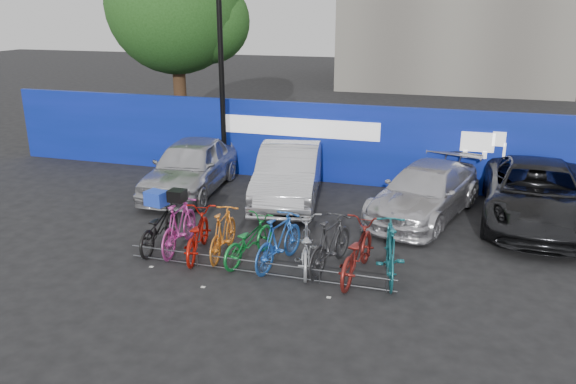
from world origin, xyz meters
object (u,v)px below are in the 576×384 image
at_px(bike_2, 197,234).
at_px(bike_5, 279,241).
at_px(lamppost, 221,72).
at_px(bike_9, 390,251).
at_px(car_3, 536,194).
at_px(bike_1, 179,226).
at_px(tree, 181,8).
at_px(bike_8, 357,251).
at_px(car_1, 289,174).
at_px(bike_7, 330,243).
at_px(bike_3, 223,233).
at_px(bike_4, 249,240).
at_px(car_2, 425,192).
at_px(bike_6, 305,245).
at_px(bike_0, 159,226).
at_px(bike_rack, 256,267).
at_px(car_0, 191,166).

distance_m(bike_2, bike_5, 1.84).
relative_size(lamppost, bike_9, 3.11).
distance_m(car_3, bike_1, 8.66).
bearing_deg(car_3, bike_1, -149.84).
xyz_separation_m(tree, bike_8, (8.70, -10.15, -4.52)).
relative_size(car_1, bike_1, 2.43).
bearing_deg(bike_7, bike_5, 21.34).
height_order(car_3, bike_3, car_3).
bearing_deg(bike_3, tree, -65.00).
distance_m(tree, bike_4, 12.78).
distance_m(bike_2, bike_7, 2.89).
relative_size(car_2, bike_6, 2.36).
distance_m(bike_0, bike_9, 5.10).
xyz_separation_m(bike_rack, bike_0, (-2.54, 0.67, 0.33)).
bearing_deg(bike_1, car_0, -72.09).
distance_m(car_0, bike_1, 4.15).
xyz_separation_m(car_1, bike_0, (-1.83, -3.94, -0.26)).
bearing_deg(bike_8, bike_4, 3.31).
xyz_separation_m(car_2, bike_3, (-3.98, -3.72, -0.13)).
height_order(car_2, bike_2, car_2).
bearing_deg(car_3, bike_5, -139.58).
xyz_separation_m(bike_2, bike_3, (0.54, 0.15, 0.03)).
height_order(car_0, bike_6, car_0).
bearing_deg(bike_1, bike_2, 158.34).
relative_size(car_0, bike_2, 2.40).
distance_m(bike_rack, bike_5, 0.74).
xyz_separation_m(bike_2, bike_7, (2.88, 0.17, 0.07)).
bearing_deg(car_2, bike_rack, -106.70).
height_order(car_3, bike_6, car_3).
height_order(car_0, bike_2, car_0).
bearing_deg(bike_9, lamppost, -52.66).
relative_size(bike_rack, bike_8, 2.70).
distance_m(bike_0, bike_4, 2.16).
bearing_deg(bike_6, bike_0, -15.63).
height_order(bike_rack, bike_2, bike_2).
height_order(bike_5, bike_8, bike_5).
xyz_separation_m(bike_1, bike_7, (3.38, 0.02, -0.01)).
xyz_separation_m(car_2, bike_7, (-1.64, -3.70, -0.09)).
height_order(car_1, bike_3, car_1).
relative_size(car_1, bike_7, 2.46).
distance_m(lamppost, bike_5, 7.03).
height_order(car_2, bike_0, car_2).
height_order(bike_6, bike_8, bike_8).
xyz_separation_m(tree, bike_5, (7.08, -10.11, -4.52)).
bearing_deg(bike_3, bike_6, 173.08).
bearing_deg(bike_5, car_2, -111.91).
height_order(bike_rack, car_2, car_2).
bearing_deg(bike_3, bike_9, 174.16).
xyz_separation_m(car_0, bike_5, (3.92, -3.95, -0.22)).
relative_size(bike_2, bike_3, 1.08).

